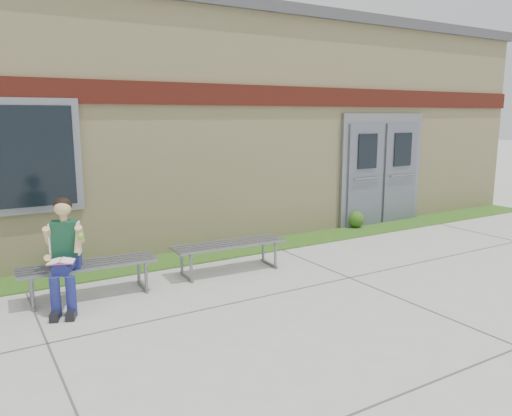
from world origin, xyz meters
TOP-DOWN VIEW (x-y plane):
  - ground at (0.00, 0.00)m, footprint 80.00×80.00m
  - grass_strip at (0.00, 2.60)m, footprint 16.00×0.80m
  - school_building at (-0.00, 5.99)m, footprint 16.20×6.22m
  - bench_left at (-2.31, 1.64)m, footprint 1.71×0.57m
  - bench_right at (-0.31, 1.64)m, footprint 1.69×0.54m
  - girl at (-2.62, 1.45)m, footprint 0.55×0.84m
  - shrub_mid at (-2.44, 2.85)m, footprint 0.34×0.34m
  - shrub_east at (3.24, 2.85)m, footprint 0.34×0.34m

SIDE VIEW (x-z plane):
  - ground at x=0.00m, z-range 0.00..0.00m
  - grass_strip at x=0.00m, z-range 0.00..0.02m
  - shrub_east at x=3.24m, z-range 0.02..0.36m
  - shrub_mid at x=-2.44m, z-range 0.02..0.36m
  - bench_right at x=-0.31m, z-range 0.12..0.55m
  - bench_left at x=-2.31m, z-range 0.12..0.56m
  - girl at x=-2.62m, z-range 0.03..1.33m
  - school_building at x=0.00m, z-range 0.00..4.20m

